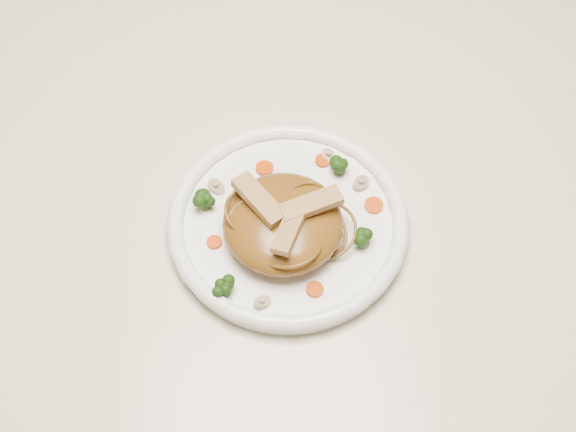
{
  "coord_description": "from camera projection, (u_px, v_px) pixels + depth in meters",
  "views": [
    {
      "loc": [
        -0.02,
        -0.56,
        1.6
      ],
      "look_at": [
        0.01,
        -0.05,
        0.78
      ],
      "focal_mm": 50.77,
      "sensor_mm": 36.0,
      "label": 1
    }
  ],
  "objects": [
    {
      "name": "table",
      "position": [
        278.0,
        237.0,
        1.1
      ],
      "size": [
        1.2,
        0.8,
        0.75
      ],
      "color": "beige",
      "rests_on": "ground"
    },
    {
      "name": "mushroom_3",
      "position": [
        329.0,
        156.0,
        1.03
      ],
      "size": [
        0.03,
        0.03,
        0.01
      ],
      "primitive_type": "cylinder",
      "rotation": [
        0.0,
        0.0,
        1.95
      ],
      "color": "tan",
      "rests_on": "plate"
    },
    {
      "name": "carrot_1",
      "position": [
        214.0,
        242.0,
        0.96
      ],
      "size": [
        0.02,
        0.02,
        0.0
      ],
      "primitive_type": "cylinder",
      "rotation": [
        0.0,
        0.0,
        0.06
      ],
      "color": "#ED5008",
      "rests_on": "plate"
    },
    {
      "name": "chicken_b",
      "position": [
        259.0,
        199.0,
        0.93
      ],
      "size": [
        0.06,
        0.07,
        0.01
      ],
      "primitive_type": "cube",
      "rotation": [
        0.0,
        0.0,
        2.19
      ],
      "color": "tan",
      "rests_on": "noodle_mound"
    },
    {
      "name": "carrot_4",
      "position": [
        315.0,
        289.0,
        0.93
      ],
      "size": [
        0.02,
        0.02,
        0.0
      ],
      "primitive_type": "cylinder",
      "rotation": [
        0.0,
        0.0,
        -0.08
      ],
      "color": "#ED5008",
      "rests_on": "plate"
    },
    {
      "name": "chicken_c",
      "position": [
        289.0,
        229.0,
        0.91
      ],
      "size": [
        0.05,
        0.07,
        0.01
      ],
      "primitive_type": "cube",
      "rotation": [
        0.0,
        0.0,
        4.3
      ],
      "color": "tan",
      "rests_on": "noodle_mound"
    },
    {
      "name": "broccoli_0",
      "position": [
        340.0,
        164.0,
        1.01
      ],
      "size": [
        0.02,
        0.02,
        0.03
      ],
      "primitive_type": null,
      "rotation": [
        0.0,
        0.0,
        -0.0
      ],
      "color": "#1A3B0C",
      "rests_on": "plate"
    },
    {
      "name": "mushroom_2",
      "position": [
        216.0,
        187.0,
        1.0
      ],
      "size": [
        0.03,
        0.03,
        0.01
      ],
      "primitive_type": "cylinder",
      "rotation": [
        0.0,
        0.0,
        -0.84
      ],
      "color": "tan",
      "rests_on": "plate"
    },
    {
      "name": "mushroom_0",
      "position": [
        262.0,
        302.0,
        0.92
      ],
      "size": [
        0.03,
        0.03,
        0.01
      ],
      "primitive_type": "cylinder",
      "rotation": [
        0.0,
        0.0,
        0.48
      ],
      "color": "tan",
      "rests_on": "plate"
    },
    {
      "name": "ground",
      "position": [
        282.0,
        401.0,
        1.65
      ],
      "size": [
        4.0,
        4.0,
        0.0
      ],
      "primitive_type": "plane",
      "color": "brown",
      "rests_on": "ground"
    },
    {
      "name": "broccoli_2",
      "position": [
        224.0,
        287.0,
        0.92
      ],
      "size": [
        0.03,
        0.03,
        0.03
      ],
      "primitive_type": null,
      "rotation": [
        0.0,
        0.0,
        -0.25
      ],
      "color": "#1A3B0C",
      "rests_on": "plate"
    },
    {
      "name": "broccoli_1",
      "position": [
        205.0,
        200.0,
        0.98
      ],
      "size": [
        0.03,
        0.03,
        0.03
      ],
      "primitive_type": null,
      "rotation": [
        0.0,
        0.0,
        0.28
      ],
      "color": "#1A3B0C",
      "rests_on": "plate"
    },
    {
      "name": "broccoli_3",
      "position": [
        364.0,
        237.0,
        0.95
      ],
      "size": [
        0.04,
        0.04,
        0.03
      ],
      "primitive_type": null,
      "rotation": [
        0.0,
        0.0,
        0.27
      ],
      "color": "#1A3B0C",
      "rests_on": "plate"
    },
    {
      "name": "carrot_0",
      "position": [
        323.0,
        161.0,
        1.02
      ],
      "size": [
        0.02,
        0.02,
        0.0
      ],
      "primitive_type": "cylinder",
      "rotation": [
        0.0,
        0.0,
        0.27
      ],
      "color": "#ED5008",
      "rests_on": "plate"
    },
    {
      "name": "noodle_mound",
      "position": [
        283.0,
        223.0,
        0.95
      ],
      "size": [
        0.17,
        0.17,
        0.05
      ],
      "primitive_type": "ellipsoid",
      "rotation": [
        0.0,
        0.0,
        0.18
      ],
      "color": "brown",
      "rests_on": "plate"
    },
    {
      "name": "mushroom_1",
      "position": [
        361.0,
        183.0,
        1.0
      ],
      "size": [
        0.03,
        0.03,
        0.01
      ],
      "primitive_type": "cylinder",
      "rotation": [
        0.0,
        0.0,
        0.89
      ],
      "color": "tan",
      "rests_on": "plate"
    },
    {
      "name": "carrot_2",
      "position": [
        374.0,
        205.0,
        0.99
      ],
      "size": [
        0.02,
        0.02,
        0.0
      ],
      "primitive_type": "cylinder",
      "rotation": [
        0.0,
        0.0,
        0.01
      ],
      "color": "#ED5008",
      "rests_on": "plate"
    },
    {
      "name": "chicken_a",
      "position": [
        311.0,
        204.0,
        0.93
      ],
      "size": [
        0.08,
        0.05,
        0.01
      ],
      "primitive_type": "cube",
      "rotation": [
        0.0,
        0.0,
        0.35
      ],
      "color": "tan",
      "rests_on": "noodle_mound"
    },
    {
      "name": "plate",
      "position": [
        288.0,
        226.0,
        0.98
      ],
      "size": [
        0.37,
        0.37,
        0.02
      ],
      "primitive_type": "cylinder",
      "rotation": [
        0.0,
        0.0,
        0.37
      ],
      "color": "white",
      "rests_on": "table"
    },
    {
      "name": "carrot_3",
      "position": [
        264.0,
        168.0,
        1.02
      ],
      "size": [
        0.02,
        0.02,
        0.0
      ],
      "primitive_type": "cylinder",
      "rotation": [
        0.0,
        0.0,
        0.03
      ],
      "color": "#ED5008",
      "rests_on": "plate"
    }
  ]
}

